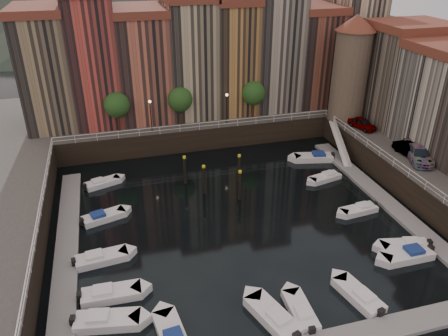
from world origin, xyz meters
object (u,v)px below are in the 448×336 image
object	(u,v)px
mooring_pilings	(217,176)
car_b	(409,151)
gangway	(340,141)
car_a	(362,124)
boat_left_2	(101,258)
corner_tower	(351,67)
boat_left_1	(110,294)
boat_left_0	(106,321)
car_c	(418,155)

from	to	relation	value
mooring_pilings	car_b	distance (m)	22.00
gangway	car_b	xyz separation A→B (m)	(4.08, -7.98, 1.78)
car_a	boat_left_2	bearing A→B (deg)	-171.03
gangway	car_b	world-z (taller)	car_b
corner_tower	car_a	xyz separation A→B (m)	(0.38, -3.86, -6.50)
boat_left_1	car_b	bearing A→B (deg)	18.80
mooring_pilings	corner_tower	bearing A→B (deg)	23.49
gangway	mooring_pilings	size ratio (longest dim) A/B	1.30
boat_left_0	car_c	distance (m)	36.55
boat_left_0	boat_left_2	world-z (taller)	boat_left_0
boat_left_0	boat_left_1	xyz separation A→B (m)	(0.40, 2.71, -0.01)
gangway	car_c	bearing A→B (deg)	-65.54
boat_left_2	car_c	world-z (taller)	car_c
car_b	car_c	world-z (taller)	car_c
mooring_pilings	boat_left_0	xyz separation A→B (m)	(-12.66, -16.74, -1.27)
car_a	corner_tower	bearing A→B (deg)	81.37
boat_left_1	car_c	xyz separation A→B (m)	(34.02, 9.10, 3.41)
car_c	corner_tower	bearing A→B (deg)	114.72
gangway	car_a	xyz separation A→B (m)	(3.28, 0.64, 1.78)
boat_left_1	gangway	bearing A→B (deg)	33.41
mooring_pilings	car_a	bearing A→B (deg)	13.56
corner_tower	boat_left_0	world-z (taller)	corner_tower
car_a	car_c	world-z (taller)	car_c
gangway	car_c	world-z (taller)	car_c
mooring_pilings	boat_left_1	distance (m)	18.68
corner_tower	car_a	distance (m)	7.57
gangway	car_a	size ratio (longest dim) A/B	2.03
boat_left_2	car_a	world-z (taller)	car_a
boat_left_0	boat_left_1	world-z (taller)	boat_left_0
mooring_pilings	boat_left_2	size ratio (longest dim) A/B	1.34
mooring_pilings	boat_left_2	distance (m)	15.97
car_a	car_c	distance (m)	10.00
car_a	boat_left_0	bearing A→B (deg)	-161.14
corner_tower	boat_left_2	size ratio (longest dim) A/B	2.88
boat_left_1	car_a	xyz separation A→B (m)	(33.06, 19.05, 3.32)
gangway	car_c	distance (m)	10.40
boat_left_2	boat_left_1	bearing A→B (deg)	-88.99
gangway	mooring_pilings	bearing A→B (deg)	-165.97
corner_tower	mooring_pilings	distance (m)	23.85
corner_tower	car_a	bearing A→B (deg)	-84.45
car_b	boat_left_1	bearing A→B (deg)	-167.52
corner_tower	car_c	world-z (taller)	corner_tower
gangway	boat_left_2	bearing A→B (deg)	-155.65
corner_tower	boat_left_0	distance (m)	42.98
boat_left_2	car_c	distance (m)	35.08
boat_left_1	car_c	world-z (taller)	car_c
car_b	mooring_pilings	bearing A→B (deg)	165.89
corner_tower	gangway	xyz separation A→B (m)	(-2.90, -4.50, -8.28)
corner_tower	boat_left_2	xyz separation A→B (m)	(-33.29, -18.25, -9.83)
corner_tower	boat_left_0	bearing A→B (deg)	-142.25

